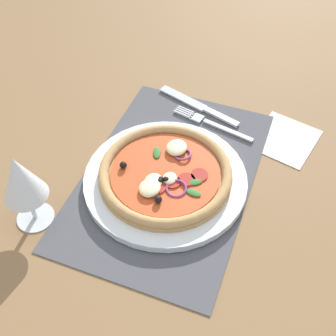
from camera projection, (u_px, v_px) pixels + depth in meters
ground_plane at (169, 180)px, 80.89cm from camera, size 190.00×140.00×2.40cm
placemat at (169, 175)px, 79.84cm from camera, size 46.21×30.06×0.40cm
plate at (164, 179)px, 78.00cm from camera, size 29.63×29.63×1.49cm
pizza at (164, 173)px, 76.60cm from camera, size 24.04×24.04×2.62cm
fork at (209, 122)px, 88.91cm from camera, size 5.25×17.92×0.44cm
knife at (198, 105)px, 92.43cm from camera, size 7.69×19.55×0.62cm
wine_glass at (21, 180)px, 66.15cm from camera, size 7.20×7.20×14.90cm
napkin at (285, 139)px, 86.33cm from camera, size 14.89×13.95×0.36cm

